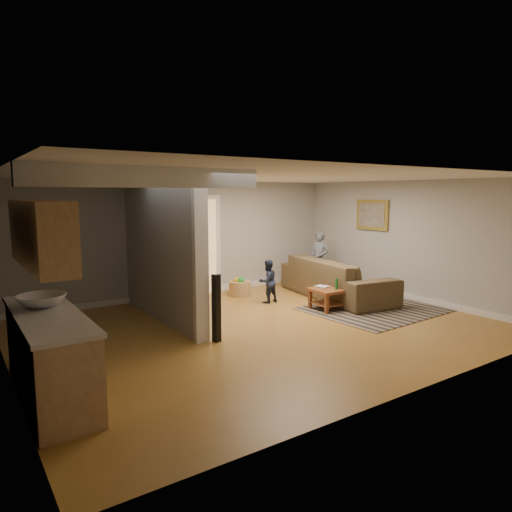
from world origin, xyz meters
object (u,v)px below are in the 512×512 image
Objects in this scene: tv_console at (182,276)px; toddler at (268,302)px; speaker_left at (216,308)px; child at (319,287)px; sofa at (336,297)px; speaker_right at (172,293)px; coffee_table at (337,292)px; toy_basket at (240,287)px.

tv_console is 1.99m from toddler.
speaker_left reaches higher than child.
speaker_right is at bearing 92.43° from sofa.
toy_basket is (-0.98, 2.03, -0.15)m from coffee_table.
sofa is at bearing -40.23° from child.
coffee_table is 2.26m from toy_basket.
toy_basket is (1.98, 0.89, -0.28)m from speaker_right.
coffee_table is 3.00m from speaker_left.
speaker_right is at bearing -138.01° from tv_console.
speaker_right is at bearing -155.70° from toy_basket.
coffee_table is 1.05× the size of speaker_left.
tv_console is at bearing 69.69° from speaker_left.
speaker_left is 1.60m from speaker_right.
coffee_table is 2.25× the size of toy_basket.
speaker_left reaches higher than speaker_right.
child is (0.40, 0.99, 0.00)m from sofa.
coffee_table is 0.80× the size of tv_console.
child is at bearing 16.62° from speaker_left.
sofa is 2.12× the size of child.
tv_console reaches higher than toy_basket.
coffee_table reaches higher than sofa.
speaker_left is 1.14× the size of speaker_right.
toddler is (0.12, -0.89, -0.18)m from toy_basket.
speaker_left is (-3.60, -1.17, 0.52)m from sofa.
coffee_table is at bearing 123.64° from toddler.
coffee_table is at bearing -49.87° from child.
tv_console is at bearing -101.69° from child.
coffee_table is at bearing -32.05° from speaker_right.
sofa is at bearing -39.40° from toy_basket.
child is at bearing 58.37° from coffee_table.
child reaches higher than toddler.
sofa is at bearing 47.48° from coffee_table.
sofa is 2.10m from toy_basket.
coffee_table is 3.17m from speaker_right.
coffee_table is 1.23× the size of toddler.
coffee_table is 0.80× the size of child.
toy_basket is 2.05m from child.
toy_basket is 0.55× the size of toddler.
tv_console is at bearing 155.01° from coffee_table.
child reaches higher than coffee_table.
speaker_right reaches higher than toy_basket.
child is (4.00, 2.16, -0.52)m from speaker_left.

